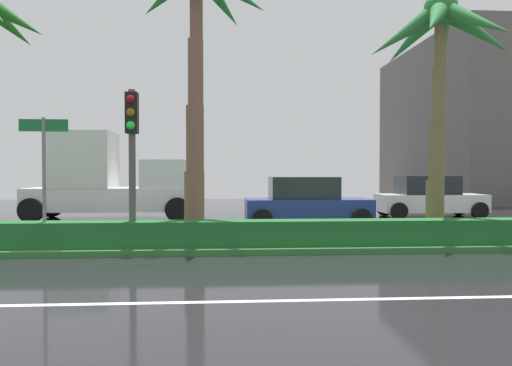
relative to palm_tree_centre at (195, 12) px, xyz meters
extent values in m
cube|color=black|center=(-5.17, 0.78, -6.18)|extent=(90.00, 42.00, 0.10)
cone|color=#266B22|center=(-4.80, 0.00, -0.19)|extent=(2.00, 0.58, 1.47)
cone|color=#266B22|center=(-5.21, 0.75, -0.15)|extent=(1.51, 2.02, 1.41)
cylinder|color=brown|center=(-0.04, 0.01, -5.10)|extent=(0.54, 0.54, 1.76)
cylinder|color=brown|center=(-0.02, 0.01, -3.34)|extent=(0.47, 0.47, 1.76)
cylinder|color=brown|center=(0.00, 0.01, -1.58)|extent=(0.41, 0.41, 1.76)
cylinder|color=brown|center=(0.02, 0.01, 0.18)|extent=(0.34, 0.34, 1.76)
cylinder|color=brown|center=(6.56, 0.01, -5.21)|extent=(0.49, 0.49, 1.52)
cylinder|color=brown|center=(6.59, -0.02, -3.69)|extent=(0.43, 0.43, 1.52)
cylinder|color=brown|center=(6.61, -0.05, -2.17)|extent=(0.37, 0.37, 1.52)
cylinder|color=brown|center=(6.64, -0.08, -0.64)|extent=(0.31, 0.31, 1.52)
sphere|color=#2B7136|center=(6.64, -0.08, 0.22)|extent=(0.90, 0.90, 0.90)
cone|color=#2B7136|center=(7.58, -0.16, -0.39)|extent=(2.24, 0.75, 1.68)
cone|color=#2B7136|center=(7.13, 0.85, -0.18)|extent=(1.58, 2.30, 1.32)
cone|color=#2B7136|center=(6.22, 0.80, -0.34)|extent=(1.47, 2.26, 1.61)
cone|color=#2B7136|center=(5.71, 0.04, -0.40)|extent=(2.24, 0.83, 1.72)
cone|color=#2B7136|center=(6.13, -0.94, -0.30)|extent=(1.63, 2.23, 1.54)
cone|color=#2B7136|center=(7.14, -0.93, -0.32)|extent=(1.63, 2.21, 1.58)
cylinder|color=#4C4C47|center=(-1.42, -1.50, -4.14)|extent=(0.16, 0.16, 3.68)
cube|color=black|center=(-1.42, -1.50, -2.84)|extent=(0.28, 0.32, 0.96)
sphere|color=maroon|center=(-1.42, -1.67, -2.54)|extent=(0.20, 0.20, 0.20)
sphere|color=#7F600F|center=(-1.42, -1.67, -2.84)|extent=(0.20, 0.20, 0.20)
sphere|color=#1EEA3F|center=(-1.42, -1.67, -3.14)|extent=(0.20, 0.20, 0.20)
cylinder|color=slate|center=(-3.39, -1.64, -4.48)|extent=(0.08, 0.08, 3.00)
cube|color=#146B2D|center=(-3.39, -1.64, -3.16)|extent=(1.10, 0.03, 0.28)
cube|color=white|center=(-3.67, 6.99, -5.32)|extent=(6.40, 2.30, 0.90)
cube|color=white|center=(-1.47, 6.99, -4.32)|extent=(1.90, 2.21, 1.10)
cube|color=silver|center=(-4.72, 6.99, -3.77)|extent=(2.30, 2.35, 2.20)
cylinder|color=black|center=(-0.97, 8.16, -5.67)|extent=(0.92, 0.30, 0.92)
cylinder|color=black|center=(-0.97, 5.82, -5.67)|extent=(0.92, 0.30, 0.92)
cylinder|color=black|center=(-6.37, 8.16, -5.67)|extent=(0.92, 0.30, 0.92)
cylinder|color=black|center=(-6.37, 5.82, -5.67)|extent=(0.92, 0.30, 0.92)
cube|color=navy|center=(3.68, 3.85, -5.53)|extent=(4.30, 1.76, 0.72)
cube|color=#1E2328|center=(3.53, 3.85, -4.79)|extent=(2.30, 1.58, 0.76)
cylinder|color=black|center=(5.33, 4.75, -5.79)|extent=(0.68, 0.22, 0.68)
cylinder|color=black|center=(5.33, 2.95, -5.79)|extent=(0.68, 0.22, 0.68)
cylinder|color=black|center=(2.03, 4.75, -5.79)|extent=(0.68, 0.22, 0.68)
cylinder|color=black|center=(2.03, 2.95, -5.79)|extent=(0.68, 0.22, 0.68)
cube|color=white|center=(9.36, 6.94, -5.53)|extent=(4.30, 1.76, 0.72)
cube|color=#1E2328|center=(9.21, 6.94, -4.79)|extent=(2.30, 1.58, 0.76)
cylinder|color=black|center=(11.01, 7.84, -5.79)|extent=(0.68, 0.22, 0.68)
cylinder|color=black|center=(11.01, 6.04, -5.79)|extent=(0.68, 0.22, 0.68)
cylinder|color=black|center=(7.71, 7.84, -5.79)|extent=(0.68, 0.22, 0.68)
cylinder|color=black|center=(7.71, 6.04, -5.79)|extent=(0.68, 0.22, 0.68)
camera|label=1|loc=(0.64, -13.71, -4.20)|focal=35.96mm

